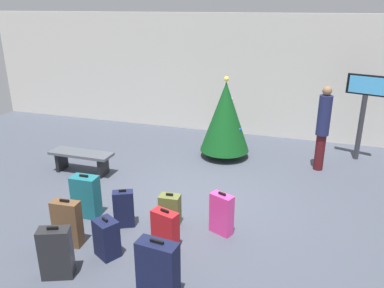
{
  "coord_description": "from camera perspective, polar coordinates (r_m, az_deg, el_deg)",
  "views": [
    {
      "loc": [
        1.95,
        -6.14,
        3.53
      ],
      "look_at": [
        -0.25,
        0.68,
        0.9
      ],
      "focal_mm": 35.91,
      "sensor_mm": 36.0,
      "label": 1
    }
  ],
  "objects": [
    {
      "name": "suitcase_4",
      "position": [
        6.29,
        4.41,
        -10.31
      ],
      "size": [
        0.42,
        0.32,
        0.73
      ],
      "color": "#E5388C",
      "rests_on": "ground_plane"
    },
    {
      "name": "ground_plane",
      "position": [
        7.34,
        0.27,
        -8.56
      ],
      "size": [
        16.0,
        16.0,
        0.0
      ],
      "primitive_type": "plane",
      "color": "#424754"
    },
    {
      "name": "holiday_tree",
      "position": [
        9.12,
        4.98,
        4.08
      ],
      "size": [
        1.18,
        1.18,
        1.97
      ],
      "color": "#4C3319",
      "rests_on": "ground_plane"
    },
    {
      "name": "suitcase_6",
      "position": [
        5.92,
        -12.57,
        -13.5
      ],
      "size": [
        0.43,
        0.4,
        0.62
      ],
      "color": "#141938",
      "rests_on": "ground_plane"
    },
    {
      "name": "suitcase_2",
      "position": [
        6.98,
        -15.47,
        -7.51
      ],
      "size": [
        0.46,
        0.28,
        0.79
      ],
      "color": "#19606B",
      "rests_on": "ground_plane"
    },
    {
      "name": "flight_info_kiosk",
      "position": [
        9.7,
        24.23,
        5.71
      ],
      "size": [
        0.86,
        0.34,
        2.02
      ],
      "color": "#333338",
      "rests_on": "ground_plane"
    },
    {
      "name": "suitcase_8",
      "position": [
        6.57,
        -10.11,
        -9.45
      ],
      "size": [
        0.38,
        0.32,
        0.67
      ],
      "color": "#141938",
      "rests_on": "ground_plane"
    },
    {
      "name": "waiting_bench",
      "position": [
        8.75,
        -16.1,
        -1.94
      ],
      "size": [
        1.41,
        0.44,
        0.48
      ],
      "color": "#4C5159",
      "rests_on": "ground_plane"
    },
    {
      "name": "back_wall",
      "position": [
        10.86,
        7.43,
        10.04
      ],
      "size": [
        16.0,
        0.2,
        3.3
      ],
      "primitive_type": "cube",
      "color": "beige",
      "rests_on": "ground_plane"
    },
    {
      "name": "suitcase_3",
      "position": [
        5.67,
        -19.54,
        -15.01
      ],
      "size": [
        0.47,
        0.37,
        0.78
      ],
      "color": "#232326",
      "rests_on": "ground_plane"
    },
    {
      "name": "traveller_0",
      "position": [
        8.82,
        18.87,
        2.58
      ],
      "size": [
        0.34,
        0.34,
        1.9
      ],
      "color": "#4C1419",
      "rests_on": "ground_plane"
    },
    {
      "name": "suitcase_0",
      "position": [
        6.01,
        -4.0,
        -12.46
      ],
      "size": [
        0.45,
        0.3,
        0.63
      ],
      "color": "#B2191E",
      "rests_on": "ground_plane"
    },
    {
      "name": "suitcase_7",
      "position": [
        6.28,
        -18.03,
        -11.14
      ],
      "size": [
        0.44,
        0.22,
        0.78
      ],
      "color": "brown",
      "rests_on": "ground_plane"
    },
    {
      "name": "suitcase_5",
      "position": [
        5.06,
        -5.09,
        -18.15
      ],
      "size": [
        0.54,
        0.29,
        0.84
      ],
      "color": "#141938",
      "rests_on": "ground_plane"
    },
    {
      "name": "suitcase_1",
      "position": [
        6.52,
        -3.3,
        -9.79
      ],
      "size": [
        0.36,
        0.26,
        0.59
      ],
      "color": "#59602D",
      "rests_on": "ground_plane"
    }
  ]
}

